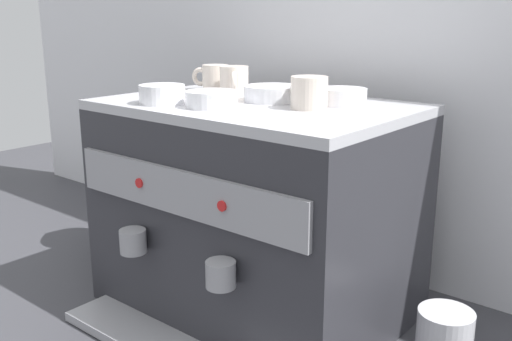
{
  "coord_description": "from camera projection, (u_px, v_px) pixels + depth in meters",
  "views": [
    {
      "loc": [
        0.79,
        -0.96,
        0.67
      ],
      "look_at": [
        0.0,
        0.0,
        0.33
      ],
      "focal_mm": 40.84,
      "sensor_mm": 36.0,
      "label": 1
    }
  ],
  "objects": [
    {
      "name": "ceramic_cup_2",
      "position": [
        234.0,
        80.0,
        1.37
      ],
      "size": [
        0.08,
        0.09,
        0.07
      ],
      "color": "beige",
      "rests_on": "espresso_machine"
    },
    {
      "name": "ceramic_bowl_0",
      "position": [
        343.0,
        97.0,
        1.22
      ],
      "size": [
        0.1,
        0.1,
        0.03
      ],
      "color": "white",
      "rests_on": "espresso_machine"
    },
    {
      "name": "ceramic_bowl_3",
      "position": [
        212.0,
        99.0,
        1.18
      ],
      "size": [
        0.11,
        0.11,
        0.03
      ],
      "color": "white",
      "rests_on": "espresso_machine"
    },
    {
      "name": "ceramic_bowl_2",
      "position": [
        273.0,
        94.0,
        1.27
      ],
      "size": [
        0.13,
        0.13,
        0.03
      ],
      "color": "white",
      "rests_on": "espresso_machine"
    },
    {
      "name": "tiled_backsplash_wall",
      "position": [
        344.0,
        59.0,
        1.49
      ],
      "size": [
        2.8,
        0.03,
        1.1
      ],
      "primitive_type": "cube",
      "color": "silver",
      "rests_on": "ground_plane"
    },
    {
      "name": "ceramic_bowl_1",
      "position": [
        162.0,
        95.0,
        1.23
      ],
      "size": [
        0.1,
        0.1,
        0.04
      ],
      "color": "white",
      "rests_on": "espresso_machine"
    },
    {
      "name": "espresso_machine",
      "position": [
        255.0,
        210.0,
        1.31
      ],
      "size": [
        0.66,
        0.55,
        0.48
      ],
      "color": "#2D2D33",
      "rests_on": "ground_plane"
    },
    {
      "name": "ceramic_cup_0",
      "position": [
        214.0,
        77.0,
        1.44
      ],
      "size": [
        0.1,
        0.06,
        0.06
      ],
      "color": "beige",
      "rests_on": "espresso_machine"
    },
    {
      "name": "coffee_grinder",
      "position": [
        123.0,
        184.0,
        1.66
      ],
      "size": [
        0.18,
        0.18,
        0.39
      ],
      "color": "#939399",
      "rests_on": "ground_plane"
    },
    {
      "name": "ceramic_cup_1",
      "position": [
        307.0,
        93.0,
        1.16
      ],
      "size": [
        0.1,
        0.08,
        0.06
      ],
      "color": "beige",
      "rests_on": "espresso_machine"
    },
    {
      "name": "ground_plane",
      "position": [
        256.0,
        305.0,
        1.38
      ],
      "size": [
        4.0,
        4.0,
        0.0
      ],
      "primitive_type": "plane",
      "color": "#38383D"
    }
  ]
}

